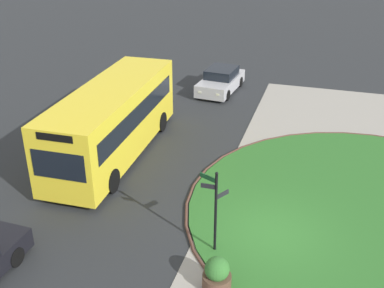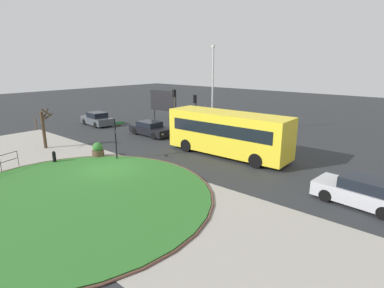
{
  "view_description": "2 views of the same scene",
  "coord_description": "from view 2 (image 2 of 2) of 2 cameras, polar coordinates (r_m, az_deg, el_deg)",
  "views": [
    {
      "loc": [
        -13.58,
        -1.26,
        10.18
      ],
      "look_at": [
        2.28,
        3.58,
        1.96
      ],
      "focal_mm": 44.34,
      "sensor_mm": 36.0,
      "label": 1
    },
    {
      "loc": [
        16.39,
        -10.7,
        6.85
      ],
      "look_at": [
        3.71,
        4.05,
        1.6
      ],
      "focal_mm": 28.44,
      "sensor_mm": 36.0,
      "label": 2
    }
  ],
  "objects": [
    {
      "name": "ground",
      "position": [
        20.74,
        -15.32,
        -4.74
      ],
      "size": [
        120.0,
        120.0,
        0.0
      ],
      "primitive_type": "plane",
      "color": "#282B2D"
    },
    {
      "name": "traffic_light_near",
      "position": [
        29.55,
        0.6,
        7.21
      ],
      "size": [
        0.48,
        0.32,
        3.81
      ],
      "rotation": [
        0.0,
        0.0,
        2.88
      ],
      "color": "black",
      "rests_on": "ground"
    },
    {
      "name": "bollard_foreground",
      "position": [
        23.32,
        -24.43,
        -2.21
      ],
      "size": [
        0.24,
        0.24,
        0.88
      ],
      "color": "black",
      "rests_on": "ground"
    },
    {
      "name": "bus_yellow",
      "position": [
        22.85,
        6.71,
        2.1
      ],
      "size": [
        9.55,
        2.87,
        3.26
      ],
      "rotation": [
        0.0,
        0.0,
        3.17
      ],
      "color": "yellow",
      "rests_on": "ground"
    },
    {
      "name": "car_far_lane",
      "position": [
        29.59,
        -7.78,
        2.84
      ],
      "size": [
        4.62,
        2.0,
        1.34
      ],
      "rotation": [
        0.0,
        0.0,
        -0.03
      ],
      "color": "black",
      "rests_on": "ground"
    },
    {
      "name": "signpost_directional",
      "position": [
        22.25,
        -14.02,
        1.44
      ],
      "size": [
        0.54,
        0.9,
        3.03
      ],
      "color": "black",
      "rests_on": "ground"
    },
    {
      "name": "grass_kerb_ring",
      "position": [
        17.14,
        -21.07,
        -9.33
      ],
      "size": [
        14.46,
        14.46,
        0.11
      ],
      "primitive_type": "torus",
      "color": "brown",
      "rests_on": "ground"
    },
    {
      "name": "sidewalk_paving",
      "position": [
        19.89,
        -19.47,
        -5.91
      ],
      "size": [
        32.0,
        8.51,
        0.02
      ],
      "primitive_type": "cube",
      "color": "#9E998E",
      "rests_on": "ground"
    },
    {
      "name": "planter_near_signpost",
      "position": [
        23.65,
        -17.23,
        -1.14
      ],
      "size": [
        0.87,
        0.87,
        1.12
      ],
      "color": "brown",
      "rests_on": "ground"
    },
    {
      "name": "billboard_left",
      "position": [
        36.66,
        -5.56,
        8.01
      ],
      "size": [
        3.74,
        0.42,
        3.63
      ],
      "rotation": [
        0.0,
        0.0,
        0.07
      ],
      "color": "black",
      "rests_on": "ground"
    },
    {
      "name": "grass_island",
      "position": [
        17.14,
        -21.06,
        -9.34
      ],
      "size": [
        14.15,
        14.15,
        0.1
      ],
      "primitive_type": "cylinder",
      "color": "#2D6B28",
      "rests_on": "ground"
    },
    {
      "name": "lamppost_tall",
      "position": [
        29.03,
        3.89,
        10.37
      ],
      "size": [
        0.32,
        0.32,
        8.34
      ],
      "color": "#B7B7BC",
      "rests_on": "ground"
    },
    {
      "name": "traffic_light_far",
      "position": [
        31.86,
        -3.28,
        8.17
      ],
      "size": [
        0.48,
        0.31,
        4.13
      ],
      "rotation": [
        0.0,
        0.0,
        3.38
      ],
      "color": "black",
      "rests_on": "ground"
    },
    {
      "name": "car_trailing",
      "position": [
        17.27,
        29.13,
        -7.84
      ],
      "size": [
        4.37,
        2.25,
        1.45
      ],
      "rotation": [
        0.0,
        0.0,
        3.05
      ],
      "color": "#B7B7BC",
      "rests_on": "ground"
    },
    {
      "name": "street_tree_bare",
      "position": [
        27.41,
        -26.07,
        2.93
      ],
      "size": [
        1.44,
        1.54,
        3.36
      ],
      "color": "#423323",
      "rests_on": "ground"
    },
    {
      "name": "car_near_lane",
      "position": [
        35.73,
        -17.41,
        4.47
      ],
      "size": [
        4.43,
        2.18,
        1.47
      ],
      "rotation": [
        0.0,
        0.0,
        3.06
      ],
      "color": "#474C51",
      "rests_on": "ground"
    }
  ]
}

